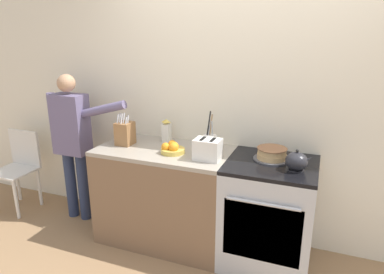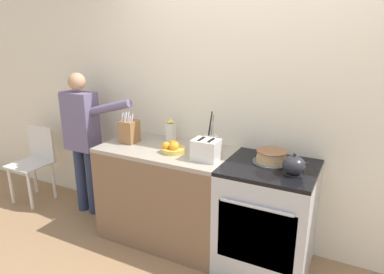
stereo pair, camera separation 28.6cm
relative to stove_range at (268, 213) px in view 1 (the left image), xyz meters
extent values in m
cube|color=silver|center=(-0.30, 0.35, 0.85)|extent=(8.00, 0.04, 2.60)
cube|color=brown|center=(-0.95, 0.00, -0.02)|extent=(1.19, 0.66, 0.86)
cube|color=#9E9384|center=(-0.95, 0.00, 0.43)|extent=(1.19, 0.66, 0.03)
cube|color=#B7BABF|center=(0.00, 0.00, -0.02)|extent=(0.71, 0.66, 0.87)
cube|color=black|center=(0.00, -0.32, 0.01)|extent=(0.58, 0.01, 0.48)
cylinder|color=#B7BABF|center=(0.00, -0.35, 0.26)|extent=(0.53, 0.02, 0.02)
cube|color=black|center=(0.00, 0.00, 0.43)|extent=(0.71, 0.66, 0.03)
cylinder|color=#4C4C51|center=(-0.02, 0.08, 0.45)|extent=(0.29, 0.29, 0.01)
cylinder|color=tan|center=(-0.02, 0.08, 0.48)|extent=(0.23, 0.23, 0.04)
cylinder|color=tan|center=(-0.02, 0.08, 0.52)|extent=(0.23, 0.23, 0.04)
cylinder|color=brown|center=(-0.02, 0.08, 0.55)|extent=(0.24, 0.24, 0.01)
cylinder|color=#232328|center=(0.19, -0.08, 0.45)|extent=(0.12, 0.12, 0.01)
ellipsoid|color=#232328|center=(0.19, -0.08, 0.52)|extent=(0.17, 0.17, 0.14)
cone|color=#232328|center=(0.27, -0.08, 0.54)|extent=(0.08, 0.04, 0.07)
sphere|color=black|center=(0.19, -0.08, 0.60)|extent=(0.02, 0.02, 0.02)
cube|color=olive|center=(-1.34, -0.01, 0.55)|extent=(0.14, 0.16, 0.21)
cylinder|color=#B2B2B7|center=(-1.38, -0.05, 0.70)|extent=(0.01, 0.04, 0.08)
cylinder|color=#B2B2B7|center=(-1.34, -0.05, 0.70)|extent=(0.01, 0.04, 0.09)
cylinder|color=#B2B2B7|center=(-1.29, -0.04, 0.69)|extent=(0.01, 0.03, 0.06)
cylinder|color=#B2B2B7|center=(-1.38, -0.01, 0.70)|extent=(0.01, 0.04, 0.09)
cylinder|color=#B2B2B7|center=(-1.34, -0.01, 0.70)|extent=(0.01, 0.04, 0.09)
cylinder|color=#B2B2B7|center=(-1.29, -0.01, 0.69)|extent=(0.01, 0.03, 0.07)
cylinder|color=silver|center=(-0.56, 0.11, 0.52)|extent=(0.12, 0.12, 0.14)
cylinder|color=#B7BABF|center=(-0.57, 0.13, 0.62)|extent=(0.05, 0.05, 0.24)
cylinder|color=#A37A51|center=(-0.56, 0.14, 0.63)|extent=(0.04, 0.02, 0.27)
cylinder|color=black|center=(-0.58, 0.13, 0.65)|extent=(0.04, 0.06, 0.30)
cylinder|color=#B7BABF|center=(-0.53, 0.11, 0.61)|extent=(0.02, 0.04, 0.22)
cylinder|color=gold|center=(-0.83, -0.07, 0.47)|extent=(0.21, 0.21, 0.04)
sphere|color=orange|center=(-0.82, -0.06, 0.51)|extent=(0.07, 0.07, 0.07)
sphere|color=orange|center=(-0.88, -0.10, 0.51)|extent=(0.07, 0.07, 0.07)
sphere|color=orange|center=(-0.81, -0.10, 0.51)|extent=(0.08, 0.08, 0.08)
sphere|color=orange|center=(-0.86, -0.02, 0.51)|extent=(0.07, 0.07, 0.07)
sphere|color=orange|center=(-0.81, -0.10, 0.51)|extent=(0.08, 0.08, 0.08)
cube|color=silver|center=(-0.50, -0.10, 0.53)|extent=(0.21, 0.16, 0.17)
cube|color=black|center=(-0.55, -0.10, 0.62)|extent=(0.03, 0.11, 0.00)
cube|color=black|center=(-0.46, -0.10, 0.62)|extent=(0.03, 0.11, 0.00)
cube|color=black|center=(-0.62, -0.10, 0.57)|extent=(0.02, 0.02, 0.01)
cube|color=white|center=(-1.02, 0.20, 0.54)|extent=(0.07, 0.07, 0.17)
pyramid|color=#E0BC4C|center=(-1.02, 0.20, 0.65)|extent=(0.07, 0.07, 0.03)
cylinder|color=#283351|center=(-2.05, 0.02, -0.09)|extent=(0.11, 0.11, 0.72)
cylinder|color=#283351|center=(-1.89, 0.02, -0.09)|extent=(0.11, 0.11, 0.72)
cube|color=slate|center=(-1.97, 0.02, 0.57)|extent=(0.34, 0.20, 0.60)
cylinder|color=slate|center=(-2.18, 0.02, 0.62)|extent=(0.08, 0.08, 0.51)
cylinder|color=slate|center=(-1.59, 0.02, 0.75)|extent=(0.51, 0.08, 0.21)
sphere|color=tan|center=(-1.97, 0.02, 0.98)|extent=(0.17, 0.17, 0.17)
cylinder|color=silver|center=(-2.56, -0.24, -0.23)|extent=(0.04, 0.04, 0.44)
cylinder|color=silver|center=(-2.88, 0.08, -0.23)|extent=(0.04, 0.04, 0.44)
cylinder|color=silver|center=(-2.56, 0.08, -0.23)|extent=(0.04, 0.04, 0.44)
cube|color=silver|center=(-2.72, -0.08, 0.00)|extent=(0.40, 0.40, 0.02)
cube|color=silver|center=(-2.72, 0.10, 0.21)|extent=(0.40, 0.03, 0.40)
camera|label=1|loc=(0.33, -2.59, 1.44)|focal=32.00mm
camera|label=2|loc=(0.59, -2.47, 1.44)|focal=32.00mm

